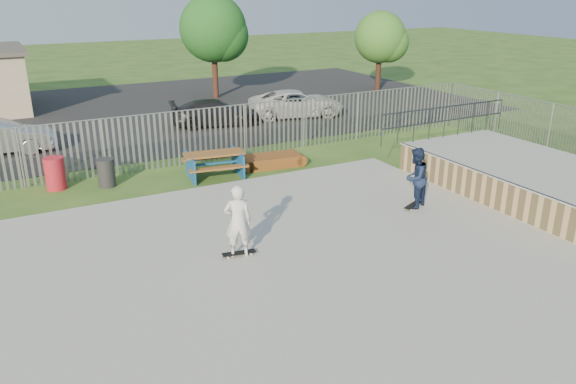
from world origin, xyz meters
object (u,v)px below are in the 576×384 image
trash_bin_grey (106,173)px  tree_mid (213,29)px  car_white (297,103)px  tree_right (380,37)px  skater_white (238,221)px  funbox (272,161)px  skater_navy (415,178)px  car_dark (215,113)px  picnic_table (214,164)px  trash_bin_red (55,173)px

trash_bin_grey → tree_mid: size_ratio=0.16×
car_white → tree_right: 9.48m
tree_mid → skater_white: 21.13m
funbox → skater_white: (-4.03, -6.36, 0.83)m
skater_navy → car_white: bearing=-128.0°
car_dark → car_white: (4.27, -0.09, 0.06)m
funbox → tree_mid: 14.18m
picnic_table → tree_mid: size_ratio=0.38×
funbox → trash_bin_grey: trash_bin_grey is taller
trash_bin_red → car_dark: 9.59m
tree_mid → skater_white: (-7.04, -19.71, -2.87)m
tree_mid → trash_bin_red: bearing=-129.8°
funbox → skater_navy: skater_navy is taller
funbox → skater_white: bearing=-116.2°
car_white → tree_mid: size_ratio=0.81×
trash_bin_grey → tree_right: tree_right is taller
car_white → skater_white: bearing=159.2°
tree_mid → skater_navy: bearing=-94.0°
tree_right → trash_bin_grey: bearing=-150.8°
trash_bin_grey → skater_white: size_ratio=0.52×
tree_mid → skater_navy: 19.48m
car_dark → skater_white: 13.92m
funbox → tree_right: size_ratio=0.44×
car_dark → tree_right: size_ratio=0.86×
tree_mid → car_dark: bearing=-111.2°
funbox → trash_bin_grey: (-5.72, 0.57, 0.26)m
funbox → tree_mid: bearing=83.4°
picnic_table → tree_right: tree_right is taller
tree_right → skater_white: 24.25m
picnic_table → funbox: size_ratio=1.04×
trash_bin_grey → funbox: bearing=-5.7°
trash_bin_red → skater_white: skater_white is taller
trash_bin_grey → skater_navy: skater_navy is taller
trash_bin_red → funbox: bearing=-8.5°
picnic_table → skater_navy: 6.97m
car_white → skater_navy: (-3.08, -12.58, 0.36)m
trash_bin_grey → car_white: (10.46, 6.15, 0.21)m
trash_bin_grey → picnic_table: bearing=-11.2°
funbox → tree_right: tree_right is taller
car_dark → skater_navy: bearing=-162.6°
car_dark → trash_bin_grey: bearing=147.3°
trash_bin_grey → car_white: bearing=30.4°
trash_bin_grey → skater_white: (1.69, -6.92, 0.57)m
car_dark → skater_white: bearing=173.2°
trash_bin_grey → car_dark: size_ratio=0.22×
picnic_table → funbox: (2.24, 0.12, -0.23)m
car_dark → car_white: size_ratio=0.88×
tree_mid → skater_white: size_ratio=3.28×
trash_bin_grey → tree_right: bearing=29.2°
picnic_table → tree_mid: (5.26, 13.47, 3.48)m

